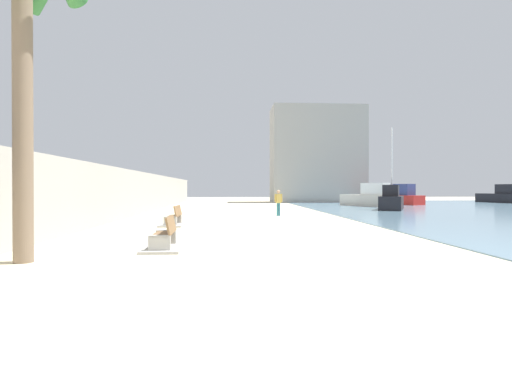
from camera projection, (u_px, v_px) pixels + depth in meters
ground_plane at (245, 217)px, 25.22m from camera, size 120.00×120.00×0.00m
seawall at (123, 194)px, 24.76m from camera, size 0.80×64.00×2.96m
palm_tree at (20, 9)px, 9.69m from camera, size 3.05×3.14×8.01m
bench_near at (164, 241)px, 11.98m from camera, size 1.16×2.13×0.98m
bench_far at (174, 221)px, 19.59m from camera, size 1.18×2.14×0.98m
person_walking at (278, 201)px, 26.51m from camera, size 0.52×0.24×1.70m
boat_far_right at (503, 196)px, 50.30m from camera, size 3.09×6.83×2.29m
boat_far_left at (393, 197)px, 45.69m from camera, size 5.45×7.61×2.26m
boat_distant at (391, 200)px, 33.63m from camera, size 3.60×5.01×6.87m
boat_nearest at (369, 198)px, 40.15m from camera, size 4.13×6.74×2.30m
harbor_building at (317, 155)px, 53.73m from camera, size 12.00×6.00×12.48m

